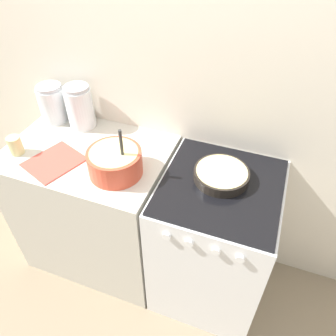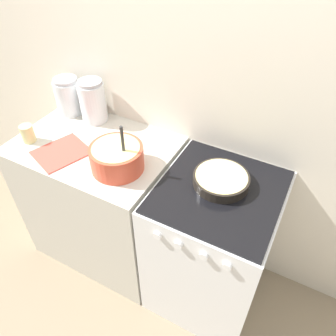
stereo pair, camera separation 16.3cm
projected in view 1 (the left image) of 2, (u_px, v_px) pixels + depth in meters
ground_plane at (145, 309)px, 2.08m from camera, size 12.00×12.00×0.00m
wall_back at (184, 90)px, 1.74m from camera, size 4.80×0.05×2.40m
countertop_cabinet at (98, 207)px, 2.11m from camera, size 0.90×0.64×0.92m
stove at (213, 241)px, 1.91m from camera, size 0.61×0.65×0.92m
mixing_bowl at (115, 161)px, 1.63m from camera, size 0.27×0.27×0.27m
baking_pan at (221, 175)px, 1.62m from camera, size 0.28×0.28×0.05m
storage_jar_left at (53, 105)px, 1.98m from camera, size 0.16×0.16×0.23m
storage_jar_middle at (80, 109)px, 1.92m from camera, size 0.16×0.16×0.26m
tin_can at (15, 145)px, 1.76m from camera, size 0.07×0.07×0.10m
recipe_page at (54, 162)px, 1.74m from camera, size 0.32×0.34×0.01m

